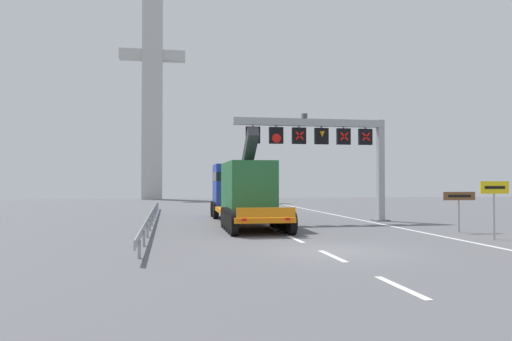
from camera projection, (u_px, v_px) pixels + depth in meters
name	position (u px, v px, depth m)	size (l,w,h in m)	color
ground	(338.00, 251.00, 17.57)	(112.00, 112.00, 0.00)	#5B5B60
lane_markings	(263.00, 224.00, 28.42)	(0.20, 36.85, 0.01)	silver
edge_line_right	(369.00, 222.00, 30.46)	(0.20, 63.00, 0.01)	silver
overhead_lane_gantry	(328.00, 140.00, 30.54)	(9.79, 0.90, 6.63)	#9EA0A5
heavy_haul_truck_orange	(241.00, 190.00, 30.00)	(3.09, 14.08, 5.30)	orange
exit_sign_yellow	(494.00, 196.00, 21.12)	(1.33, 0.15, 2.49)	#9EA0A5
tourist_info_sign_brown	(459.00, 201.00, 24.17)	(1.68, 0.15, 1.97)	#9EA0A5
guardrail_left	(152.00, 214.00, 29.35)	(0.13, 30.33, 0.76)	#999EA3
bridge_pylon_distant	(152.00, 80.00, 69.01)	(9.00, 2.00, 32.37)	#B7B7B2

